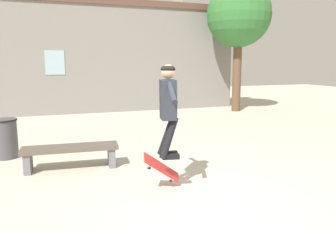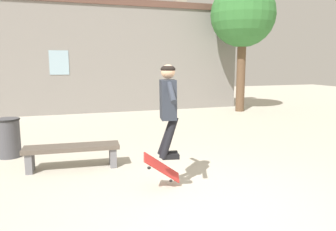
{
  "view_description": "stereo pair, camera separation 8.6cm",
  "coord_description": "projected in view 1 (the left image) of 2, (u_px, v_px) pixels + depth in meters",
  "views": [
    {
      "loc": [
        -1.96,
        -3.92,
        2.0
      ],
      "look_at": [
        -0.33,
        0.67,
        1.2
      ],
      "focal_mm": 35.0,
      "sensor_mm": 36.0,
      "label": 1
    },
    {
      "loc": [
        -1.88,
        -3.95,
        2.0
      ],
      "look_at": [
        -0.33,
        0.67,
        1.2
      ],
      "focal_mm": 35.0,
      "sensor_mm": 36.0,
      "label": 2
    }
  ],
  "objects": [
    {
      "name": "ground_plane",
      "position": [
        206.0,
        205.0,
        4.62
      ],
      "size": [
        40.0,
        40.0,
        0.0
      ],
      "primitive_type": "plane",
      "color": "beige"
    },
    {
      "name": "building_backdrop",
      "position": [
        103.0,
        55.0,
        12.91
      ],
      "size": [
        11.92,
        0.52,
        5.4
      ],
      "color": "gray",
      "rests_on": "ground_plane"
    },
    {
      "name": "tree_right",
      "position": [
        239.0,
        16.0,
        12.93
      ],
      "size": [
        2.55,
        2.55,
        5.13
      ],
      "color": "brown",
      "rests_on": "ground_plane"
    },
    {
      "name": "park_bench",
      "position": [
        71.0,
        152.0,
        6.13
      ],
      "size": [
        1.78,
        0.57,
        0.45
      ],
      "rotation": [
        0.0,
        0.0,
        -0.08
      ],
      "color": "brown",
      "rests_on": "ground_plane"
    },
    {
      "name": "trash_bin",
      "position": [
        5.0,
        138.0,
        6.85
      ],
      "size": [
        0.51,
        0.51,
        0.83
      ],
      "color": "#47474C",
      "rests_on": "ground_plane"
    },
    {
      "name": "skater",
      "position": [
        168.0,
        103.0,
        4.91
      ],
      "size": [
        0.36,
        1.22,
        1.42
      ],
      "rotation": [
        0.0,
        0.0,
        -0.19
      ],
      "color": "#282D38"
    },
    {
      "name": "skateboard_flipping",
      "position": [
        162.0,
        168.0,
        5.12
      ],
      "size": [
        0.66,
        0.34,
        0.57
      ],
      "rotation": [
        0.0,
        0.0,
        0.24
      ],
      "color": "red"
    }
  ]
}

